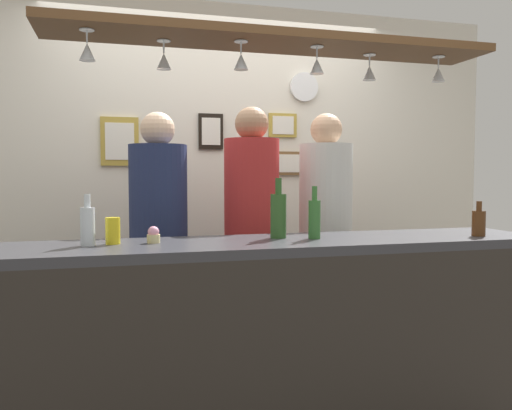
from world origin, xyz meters
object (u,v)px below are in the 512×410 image
at_px(bottle_champagne_green, 278,214).
at_px(wall_clock, 304,87).
at_px(person_right_white_patterned_shirt, 326,220).
at_px(person_left_navy_shirt, 159,227).
at_px(cupcake, 154,235).
at_px(picture_frame_upper_small, 283,125).
at_px(bottle_soda_clear, 88,225).
at_px(picture_frame_caricature, 120,141).
at_px(picture_frame_lower_pair, 290,163).
at_px(bottle_beer_brown_stubby, 479,222).
at_px(picture_frame_crest, 211,132).
at_px(person_middle_red_shirt, 252,220).
at_px(bottle_beer_green_import, 314,218).
at_px(drink_can, 113,231).

relative_size(bottle_champagne_green, wall_clock, 1.36).
bearing_deg(person_right_white_patterned_shirt, person_left_navy_shirt, -180.00).
distance_m(cupcake, picture_frame_upper_small, 1.85).
relative_size(person_right_white_patterned_shirt, bottle_soda_clear, 7.53).
bearing_deg(picture_frame_caricature, person_left_navy_shirt, -73.23).
bearing_deg(picture_frame_lower_pair, bottle_beer_brown_stubby, -71.61).
relative_size(person_right_white_patterned_shirt, picture_frame_crest, 6.66).
bearing_deg(wall_clock, person_middle_red_shirt, -131.20).
xyz_separation_m(picture_frame_upper_small, picture_frame_caricature, (-1.20, 0.00, -0.14)).
distance_m(bottle_soda_clear, cupcake, 0.30).
xyz_separation_m(bottle_beer_brown_stubby, picture_frame_caricature, (-1.77, 1.52, 0.48)).
height_order(picture_frame_lower_pair, wall_clock, wall_clock).
bearing_deg(person_left_navy_shirt, bottle_beer_brown_stubby, -28.09).
distance_m(cupcake, picture_frame_lower_pair, 1.80).
height_order(cupcake, picture_frame_caricature, picture_frame_caricature).
bearing_deg(picture_frame_lower_pair, person_left_navy_shirt, -146.95).
distance_m(bottle_beer_brown_stubby, picture_frame_upper_small, 1.73).
xyz_separation_m(bottle_champagne_green, picture_frame_caricature, (-0.74, 1.33, 0.43)).
bearing_deg(cupcake, person_right_white_patterned_shirt, 30.32).
xyz_separation_m(bottle_champagne_green, bottle_beer_green_import, (0.16, -0.08, -0.01)).
bearing_deg(picture_frame_caricature, person_right_white_patterned_shirt, -28.41).
distance_m(picture_frame_caricature, picture_frame_crest, 0.65).
height_order(cupcake, picture_frame_upper_small, picture_frame_upper_small).
bearing_deg(picture_frame_upper_small, person_right_white_patterned_shirt, -84.52).
relative_size(picture_frame_lower_pair, picture_frame_crest, 1.15).
bearing_deg(bottle_soda_clear, person_right_white_patterned_shirt, 25.63).
distance_m(cupcake, wall_clock, 2.07).
xyz_separation_m(person_left_navy_shirt, bottle_beer_green_import, (0.70, -0.71, 0.10)).
relative_size(drink_can, cupcake, 1.56).
bearing_deg(bottle_beer_brown_stubby, cupcake, 174.24).
height_order(cupcake, picture_frame_lower_pair, picture_frame_lower_pair).
height_order(bottle_soda_clear, bottle_champagne_green, bottle_champagne_green).
bearing_deg(picture_frame_upper_small, person_left_navy_shirt, -145.44).
height_order(person_middle_red_shirt, wall_clock, wall_clock).
bearing_deg(picture_frame_crest, bottle_beer_green_import, -79.52).
bearing_deg(bottle_champagne_green, picture_frame_caricature, 119.33).
xyz_separation_m(person_middle_red_shirt, bottle_soda_clear, (-0.94, -0.69, 0.05)).
height_order(person_left_navy_shirt, bottle_beer_brown_stubby, person_left_navy_shirt).
height_order(person_right_white_patterned_shirt, bottle_champagne_green, person_right_white_patterned_shirt).
bearing_deg(bottle_beer_green_import, bottle_champagne_green, 155.22).
bearing_deg(wall_clock, bottle_soda_clear, -138.29).
height_order(person_middle_red_shirt, bottle_beer_green_import, person_middle_red_shirt).
relative_size(person_left_navy_shirt, person_right_white_patterned_shirt, 0.99).
height_order(bottle_beer_green_import, picture_frame_lower_pair, picture_frame_lower_pair).
bearing_deg(picture_frame_upper_small, drink_can, -133.06).
relative_size(person_right_white_patterned_shirt, drink_can, 14.19).
xyz_separation_m(person_middle_red_shirt, cupcake, (-0.65, -0.67, -0.00)).
height_order(person_right_white_patterned_shirt, picture_frame_crest, picture_frame_crest).
relative_size(person_middle_red_shirt, bottle_soda_clear, 7.64).
relative_size(bottle_champagne_green, bottle_beer_green_import, 1.15).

